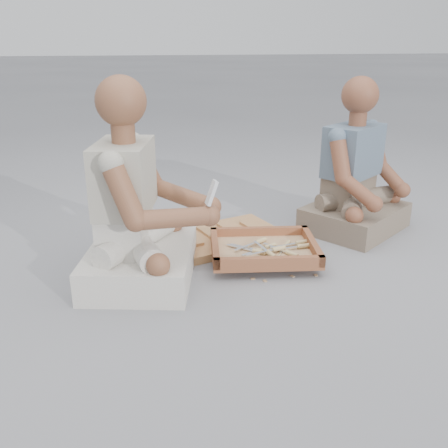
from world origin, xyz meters
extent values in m
plane|color=gray|center=(0.00, 0.00, 0.00)|extent=(60.00, 60.00, 0.00)
cube|color=#AB6942|center=(-0.02, 0.73, 0.02)|extent=(0.73, 0.61, 0.04)
cube|color=brown|center=(0.13, 0.43, 0.05)|extent=(0.57, 0.48, 0.02)
cube|color=brown|center=(0.16, 0.62, 0.08)|extent=(0.52, 0.10, 0.05)
cube|color=brown|center=(0.11, 0.23, 0.08)|extent=(0.52, 0.10, 0.05)
cube|color=brown|center=(0.38, 0.39, 0.08)|extent=(0.08, 0.42, 0.05)
cube|color=brown|center=(-0.11, 0.46, 0.08)|extent=(0.08, 0.42, 0.05)
cube|color=tan|center=(0.13, 0.43, 0.06)|extent=(0.50, 0.41, 0.01)
cube|color=white|center=(0.02, 0.45, 0.07)|extent=(0.12, 0.11, 0.00)
cylinder|color=tan|center=(0.10, 0.38, 0.07)|extent=(0.07, 0.06, 0.02)
cube|color=white|center=(0.04, 0.45, 0.08)|extent=(0.13, 0.09, 0.00)
cylinder|color=tan|center=(0.14, 0.51, 0.08)|extent=(0.07, 0.06, 0.02)
cube|color=white|center=(0.12, 0.42, 0.09)|extent=(0.05, 0.15, 0.00)
cylinder|color=tan|center=(0.14, 0.31, 0.09)|extent=(0.04, 0.07, 0.02)
cube|color=white|center=(0.04, 0.46, 0.07)|extent=(0.12, 0.11, 0.00)
cylinder|color=tan|center=(0.12, 0.39, 0.07)|extent=(0.07, 0.06, 0.02)
cube|color=white|center=(0.24, 0.43, 0.08)|extent=(0.15, 0.05, 0.00)
cylinder|color=tan|center=(0.34, 0.46, 0.08)|extent=(0.07, 0.04, 0.02)
cube|color=white|center=(0.23, 0.39, 0.08)|extent=(0.15, 0.03, 0.00)
cylinder|color=tan|center=(0.34, 0.40, 0.08)|extent=(0.07, 0.03, 0.02)
cube|color=white|center=(0.21, 0.37, 0.07)|extent=(0.09, 0.13, 0.00)
cylinder|color=tan|center=(0.27, 0.47, 0.07)|extent=(0.06, 0.07, 0.02)
cube|color=white|center=(0.09, 0.35, 0.09)|extent=(0.15, 0.06, 0.00)
cylinder|color=tan|center=(0.20, 0.38, 0.09)|extent=(0.07, 0.04, 0.02)
cube|color=white|center=(0.19, 0.41, 0.08)|extent=(0.09, 0.13, 0.00)
cylinder|color=tan|center=(0.25, 0.32, 0.08)|extent=(0.06, 0.07, 0.02)
cube|color=white|center=(0.07, 0.40, 0.07)|extent=(0.14, 0.08, 0.00)
cylinder|color=tan|center=(0.17, 0.45, 0.07)|extent=(0.07, 0.05, 0.02)
cube|color=tan|center=(0.23, 0.23, 0.00)|extent=(0.02, 0.02, 0.00)
cube|color=tan|center=(0.34, 0.22, 0.00)|extent=(0.02, 0.02, 0.00)
cube|color=tan|center=(-0.07, 0.38, 0.00)|extent=(0.02, 0.02, 0.00)
cube|color=tan|center=(0.04, 0.24, 0.00)|extent=(0.02, 0.02, 0.00)
cube|color=tan|center=(0.28, 0.68, 0.00)|extent=(0.02, 0.02, 0.00)
cube|color=tan|center=(-0.06, 0.61, 0.00)|extent=(0.02, 0.02, 0.00)
cube|color=tan|center=(0.09, 0.68, 0.00)|extent=(0.02, 0.02, 0.00)
cube|color=tan|center=(-0.03, 0.80, 0.00)|extent=(0.02, 0.02, 0.00)
cube|color=tan|center=(0.09, 0.21, 0.00)|extent=(0.02, 0.02, 0.00)
cube|color=tan|center=(-0.08, 0.47, 0.00)|extent=(0.02, 0.02, 0.00)
cube|color=tan|center=(0.40, 0.71, 0.00)|extent=(0.02, 0.02, 0.00)
cube|color=beige|center=(-0.48, 0.35, 0.08)|extent=(0.58, 0.68, 0.15)
cube|color=beige|center=(-0.54, 0.36, 0.24)|extent=(0.27, 0.36, 0.18)
cube|color=#A7A594|center=(-0.53, 0.36, 0.49)|extent=(0.30, 0.41, 0.31)
sphere|color=brown|center=(-0.52, 0.36, 0.82)|extent=(0.21, 0.21, 0.21)
sphere|color=brown|center=(-0.14, 0.34, 0.34)|extent=(0.10, 0.10, 0.10)
sphere|color=brown|center=(-0.17, 0.22, 0.34)|extent=(0.10, 0.10, 0.10)
cube|color=#776555|center=(0.77, 0.77, 0.07)|extent=(0.71, 0.69, 0.14)
cube|color=#776555|center=(0.74, 0.82, 0.23)|extent=(0.36, 0.34, 0.17)
cube|color=slate|center=(0.74, 0.81, 0.46)|extent=(0.40, 0.38, 0.29)
sphere|color=brown|center=(0.75, 0.80, 0.77)|extent=(0.20, 0.20, 0.20)
sphere|color=brown|center=(1.03, 0.72, 0.24)|extent=(0.09, 0.09, 0.09)
sphere|color=brown|center=(0.75, 0.51, 0.24)|extent=(0.09, 0.09, 0.09)
cube|color=silver|center=(-0.16, 0.22, 0.44)|extent=(0.06, 0.05, 0.11)
cube|color=black|center=(-0.16, 0.22, 0.45)|extent=(0.02, 0.04, 0.04)
camera|label=1|loc=(-0.48, -1.80, 1.07)|focal=40.00mm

